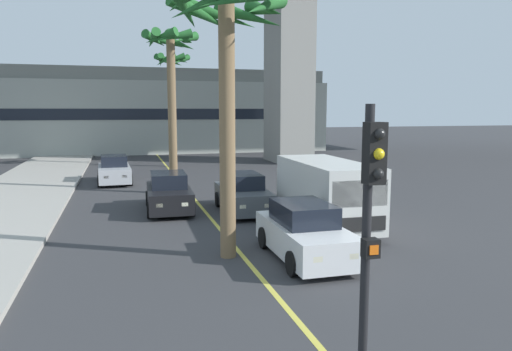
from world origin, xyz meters
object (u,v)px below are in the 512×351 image
object	(u,v)px
car_queue_fourth	(305,233)
traffic_light_median_near	(369,223)
delivery_van	(326,192)
palm_tree_mid_median	(172,75)
car_queue_second	(243,194)
car_queue_third	(114,170)
palm_tree_near_median	(171,64)
palm_tree_far_median	(226,39)
car_queue_front	(169,193)

from	to	relation	value
car_queue_fourth	traffic_light_median_near	distance (m)	7.43
delivery_van	palm_tree_mid_median	xyz separation A→B (m)	(-3.08, 20.19, 5.33)
traffic_light_median_near	car_queue_second	bearing A→B (deg)	82.55
car_queue_third	palm_tree_mid_median	distance (m)	10.21
car_queue_second	car_queue_fourth	size ratio (longest dim) A/B	1.01
traffic_light_median_near	palm_tree_near_median	distance (m)	18.93
car_queue_third	delivery_van	size ratio (longest dim) A/B	0.79
car_queue_third	traffic_light_median_near	distance (m)	23.27
car_queue_third	palm_tree_far_median	distance (m)	16.50
delivery_van	palm_tree_mid_median	size ratio (longest dim) A/B	0.64
delivery_van	car_queue_front	bearing A→B (deg)	138.13
car_queue_third	palm_tree_near_median	size ratio (longest dim) A/B	0.52
car_queue_front	car_queue_third	bearing A→B (deg)	104.76
palm_tree_far_median	palm_tree_mid_median	bearing A→B (deg)	87.56
delivery_van	palm_tree_far_median	bearing A→B (deg)	-150.07
palm_tree_near_median	palm_tree_mid_median	size ratio (longest dim) A/B	0.97
car_queue_front	palm_tree_near_median	world-z (taller)	palm_tree_near_median
delivery_van	palm_tree_near_median	distance (m)	10.89
car_queue_fourth	traffic_light_median_near	world-z (taller)	traffic_light_median_near
traffic_light_median_near	palm_tree_far_median	xyz separation A→B (m)	(-0.17, 7.64, 3.28)
traffic_light_median_near	palm_tree_mid_median	xyz separation A→B (m)	(0.79, 30.16, 3.90)
traffic_light_median_near	palm_tree_near_median	bearing A→B (deg)	91.54
car_queue_front	traffic_light_median_near	world-z (taller)	traffic_light_median_near
traffic_light_median_near	delivery_van	bearing A→B (deg)	68.74
car_queue_front	traffic_light_median_near	size ratio (longest dim) A/B	0.99
palm_tree_mid_median	car_queue_front	bearing A→B (deg)	-97.02
palm_tree_mid_median	car_queue_third	bearing A→B (deg)	-119.99
traffic_light_median_near	palm_tree_mid_median	world-z (taller)	palm_tree_mid_median
car_queue_second	car_queue_fourth	distance (m)	6.51
palm_tree_near_median	traffic_light_median_near	bearing A→B (deg)	-88.46
car_queue_second	car_queue_third	world-z (taller)	same
car_queue_fourth	delivery_van	world-z (taller)	delivery_van
car_queue_second	palm_tree_near_median	world-z (taller)	palm_tree_near_median
car_queue_second	traffic_light_median_near	xyz separation A→B (m)	(-1.75, -13.41, 1.99)
palm_tree_near_median	palm_tree_mid_median	bearing A→B (deg)	83.64
palm_tree_far_median	car_queue_third	bearing A→B (deg)	101.84
traffic_light_median_near	palm_tree_far_median	size ratio (longest dim) A/B	0.57
car_queue_front	car_queue_second	bearing A→B (deg)	-19.92
palm_tree_mid_median	car_queue_second	bearing A→B (deg)	-86.72
car_queue_front	traffic_light_median_near	xyz separation A→B (m)	(1.14, -14.46, 1.99)
palm_tree_far_median	palm_tree_near_median	bearing A→B (deg)	91.74
car_queue_second	car_queue_fourth	bearing A→B (deg)	-88.92
car_queue_fourth	palm_tree_mid_median	distance (m)	24.01
car_queue_third	car_queue_fourth	bearing A→B (deg)	-71.87
car_queue_fourth	car_queue_front	bearing A→B (deg)	111.76
palm_tree_near_median	car_queue_third	bearing A→B (deg)	123.39
car_queue_front	car_queue_fourth	xyz separation A→B (m)	(3.02, -7.56, 0.00)
car_queue_second	palm_tree_mid_median	world-z (taller)	palm_tree_mid_median
palm_tree_near_median	car_queue_fourth	bearing A→B (deg)	-78.50
car_queue_front	traffic_light_median_near	bearing A→B (deg)	-85.49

